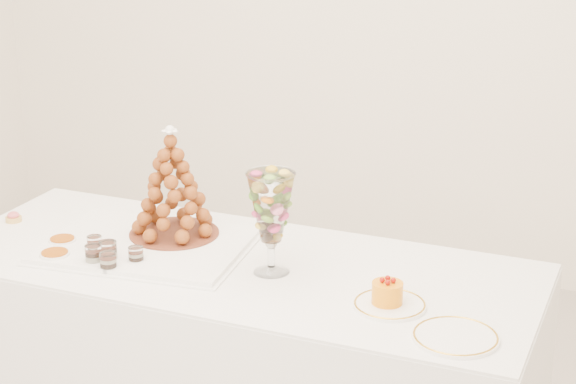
% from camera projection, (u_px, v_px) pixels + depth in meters
% --- Properties ---
extents(buffet_table, '(1.91, 0.76, 0.72)m').
position_uv_depth(buffet_table, '(237.00, 364.00, 3.14)').
color(buffet_table, white).
rests_on(buffet_table, ground).
extents(lace_tray, '(0.68, 0.54, 0.02)m').
position_uv_depth(lace_tray, '(147.00, 245.00, 3.12)').
color(lace_tray, white).
rests_on(lace_tray, buffet_table).
extents(macaron_vase, '(0.15, 0.15, 0.32)m').
position_uv_depth(macaron_vase, '(271.00, 209.00, 2.88)').
color(macaron_vase, white).
rests_on(macaron_vase, buffet_table).
extents(cake_plate, '(0.21, 0.21, 0.01)m').
position_uv_depth(cake_plate, '(390.00, 305.00, 2.72)').
color(cake_plate, white).
rests_on(cake_plate, buffet_table).
extents(spare_plate, '(0.23, 0.23, 0.01)m').
position_uv_depth(spare_plate, '(455.00, 337.00, 2.54)').
color(spare_plate, white).
rests_on(spare_plate, buffet_table).
extents(pink_tart, '(0.06, 0.06, 0.04)m').
position_uv_depth(pink_tart, '(13.00, 217.00, 3.35)').
color(pink_tart, tan).
rests_on(pink_tart, buffet_table).
extents(verrine_a, '(0.05, 0.05, 0.06)m').
position_uv_depth(verrine_a, '(95.00, 246.00, 3.06)').
color(verrine_a, white).
rests_on(verrine_a, buffet_table).
extents(verrine_b, '(0.06, 0.06, 0.08)m').
position_uv_depth(verrine_b, '(108.00, 253.00, 2.99)').
color(verrine_b, white).
rests_on(verrine_b, buffet_table).
extents(verrine_c, '(0.05, 0.05, 0.06)m').
position_uv_depth(verrine_c, '(136.00, 257.00, 2.98)').
color(verrine_c, white).
rests_on(verrine_c, buffet_table).
extents(verrine_d, '(0.06, 0.06, 0.07)m').
position_uv_depth(verrine_d, '(94.00, 256.00, 2.97)').
color(verrine_d, white).
rests_on(verrine_d, buffet_table).
extents(verrine_e, '(0.06, 0.06, 0.07)m').
position_uv_depth(verrine_e, '(108.00, 263.00, 2.93)').
color(verrine_e, white).
rests_on(verrine_e, buffet_table).
extents(ramekin_back, '(0.09, 0.09, 0.03)m').
position_uv_depth(ramekin_back, '(63.00, 243.00, 3.13)').
color(ramekin_back, white).
rests_on(ramekin_back, buffet_table).
extents(ramekin_front, '(0.09, 0.09, 0.03)m').
position_uv_depth(ramekin_front, '(55.00, 257.00, 3.02)').
color(ramekin_front, white).
rests_on(ramekin_front, buffet_table).
extents(croquembouche, '(0.30, 0.30, 0.37)m').
position_uv_depth(croquembouche, '(172.00, 182.00, 3.13)').
color(croquembouche, brown).
rests_on(croquembouche, lace_tray).
extents(mousse_cake, '(0.09, 0.09, 0.08)m').
position_uv_depth(mousse_cake, '(387.00, 292.00, 2.71)').
color(mousse_cake, orange).
rests_on(mousse_cake, cake_plate).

